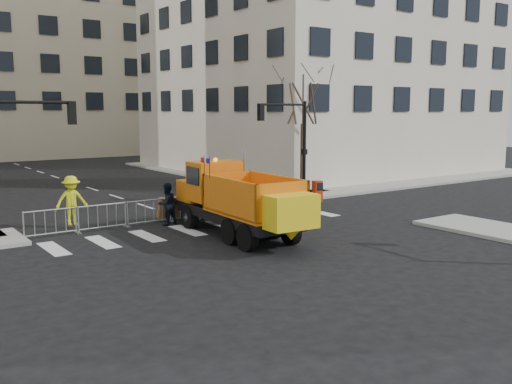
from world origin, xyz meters
TOP-DOWN VIEW (x-y plane):
  - ground at (0.00, 0.00)m, footprint 120.00×120.00m
  - sidewalk_back at (0.00, 8.50)m, footprint 64.00×5.00m
  - traffic_light_right at (8.50, 9.50)m, footprint 0.18×0.18m
  - crowd_barriers at (-0.75, 7.60)m, footprint 12.60×0.60m
  - street_tree at (9.20, 10.50)m, footprint 3.00×3.00m
  - plow_truck at (0.00, 3.29)m, footprint 2.94×8.86m
  - cop_a at (0.36, 7.00)m, footprint 0.83×0.69m
  - cop_b at (-1.26, 7.00)m, footprint 1.01×0.86m
  - cop_c at (0.03, 7.00)m, footprint 1.21×1.15m
  - worker at (-4.81, 8.65)m, footprint 1.38×0.84m
  - newspaper_box at (7.59, 7.32)m, footprint 0.52×0.48m

SIDE VIEW (x-z plane):
  - ground at x=0.00m, z-range 0.00..0.00m
  - sidewalk_back at x=0.00m, z-range 0.00..0.15m
  - crowd_barriers at x=-0.75m, z-range 0.00..1.10m
  - newspaper_box at x=7.59m, z-range 0.15..1.25m
  - cop_b at x=-1.26m, z-range 0.00..1.83m
  - cop_a at x=0.36m, z-range 0.00..1.93m
  - cop_c at x=0.03m, z-range 0.00..2.02m
  - worker at x=-4.81m, z-range 0.15..2.21m
  - plow_truck at x=0.00m, z-range -0.19..3.21m
  - traffic_light_right at x=8.50m, z-range 0.00..5.40m
  - street_tree at x=9.20m, z-range 0.00..7.50m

